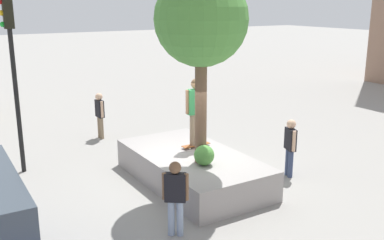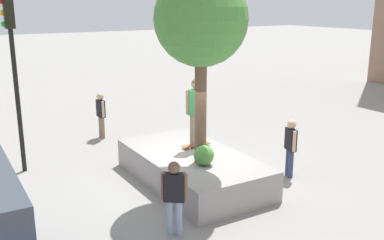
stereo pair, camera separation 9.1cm
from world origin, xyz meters
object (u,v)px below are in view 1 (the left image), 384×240
object	(u,v)px
planter_ledge	(192,168)
bystander_watching	(175,193)
plaza_tree	(201,21)
skateboarder	(196,107)
pedestrian_crossing	(290,144)
passerby_with_bag	(100,112)
skateboard	(196,145)
traffic_light_corner	(12,55)

from	to	relation	value
planter_ledge	bystander_watching	world-z (taller)	bystander_watching
plaza_tree	skateboarder	world-z (taller)	plaza_tree
planter_ledge	pedestrian_crossing	world-z (taller)	pedestrian_crossing
bystander_watching	planter_ledge	bearing A→B (deg)	-38.44
planter_ledge	skateboarder	bearing A→B (deg)	-42.22
pedestrian_crossing	bystander_watching	bearing A→B (deg)	105.47
bystander_watching	passerby_with_bag	distance (m)	7.15
passerby_with_bag	pedestrian_crossing	bearing A→B (deg)	-152.89
skateboard	traffic_light_corner	xyz separation A→B (m)	(2.62, 3.95, 2.38)
skateboarder	passerby_with_bag	bearing A→B (deg)	12.84
traffic_light_corner	skateboarder	bearing A→B (deg)	-123.61
skateboarder	traffic_light_corner	world-z (taller)	traffic_light_corner
plaza_tree	skateboard	distance (m)	3.47
pedestrian_crossing	bystander_watching	world-z (taller)	pedestrian_crossing
skateboard	pedestrian_crossing	xyz separation A→B (m)	(-1.45, -2.01, 0.09)
skateboard	skateboarder	distance (m)	1.04
planter_ledge	plaza_tree	size ratio (longest dim) A/B	0.97
skateboarder	pedestrian_crossing	xyz separation A→B (m)	(-1.45, -2.01, -0.95)
plaza_tree	bystander_watching	distance (m)	3.89
skateboarder	passerby_with_bag	distance (m)	4.69
pedestrian_crossing	skateboarder	bearing A→B (deg)	54.30
planter_ledge	bystander_watching	distance (m)	2.80
planter_ledge	skateboard	bearing A→B (deg)	-42.22
bystander_watching	passerby_with_bag	xyz separation A→B (m)	(7.07, -1.08, 0.01)
plaza_tree	pedestrian_crossing	distance (m)	4.09
skateboarder	passerby_with_bag	size ratio (longest dim) A/B	1.13
skateboard	passerby_with_bag	distance (m)	4.60
plaza_tree	skateboarder	distance (m)	2.51
passerby_with_bag	traffic_light_corner	bearing A→B (deg)	122.40
planter_ledge	passerby_with_bag	bearing A→B (deg)	7.29
planter_ledge	passerby_with_bag	world-z (taller)	passerby_with_bag
plaza_tree	skateboarder	bearing A→B (deg)	-26.65
traffic_light_corner	pedestrian_crossing	bearing A→B (deg)	-124.33
skateboarder	bystander_watching	size ratio (longest dim) A/B	1.15
planter_ledge	bystander_watching	size ratio (longest dim) A/B	2.78
planter_ledge	plaza_tree	distance (m)	3.76
plaza_tree	skateboard	xyz separation A→B (m)	(1.02, -0.51, -3.28)
skateboarder	pedestrian_crossing	bearing A→B (deg)	-125.70
planter_ledge	passerby_with_bag	size ratio (longest dim) A/B	2.75
skateboard	bystander_watching	world-z (taller)	bystander_watching
skateboarder	planter_ledge	bearing A→B (deg)	137.78
skateboarder	bystander_watching	world-z (taller)	skateboarder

